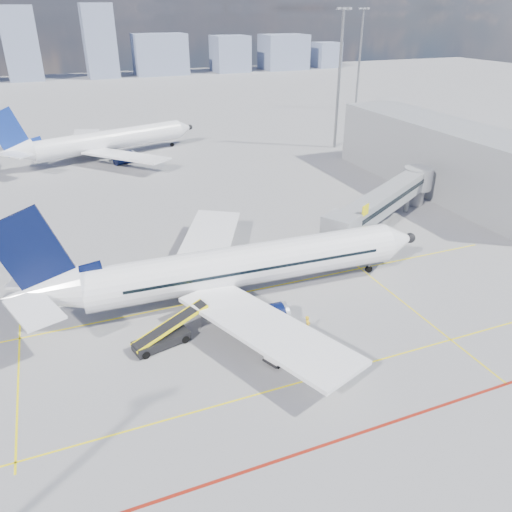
% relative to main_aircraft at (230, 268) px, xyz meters
% --- Properties ---
extents(ground, '(420.00, 420.00, 0.00)m').
position_rel_main_aircraft_xyz_m(ground, '(1.01, -7.57, -3.22)').
color(ground, gray).
rests_on(ground, ground).
extents(apron_markings, '(90.00, 35.12, 0.01)m').
position_rel_main_aircraft_xyz_m(apron_markings, '(0.43, -11.48, -3.21)').
color(apron_markings, yellow).
rests_on(apron_markings, ground).
extents(jet_bridge, '(23.55, 15.78, 6.30)m').
position_rel_main_aircraft_xyz_m(jet_bridge, '(24.52, 9.34, 0.52)').
color(jet_bridge, gray).
rests_on(jet_bridge, ground).
extents(terminal_block, '(10.00, 42.00, 10.00)m').
position_rel_main_aircraft_xyz_m(terminal_block, '(40.96, 18.43, 1.78)').
color(terminal_block, gray).
rests_on(terminal_block, ground).
extents(floodlight_mast_ne, '(3.20, 0.61, 25.45)m').
position_rel_main_aircraft_xyz_m(floodlight_mast_ne, '(39.01, 47.43, 10.37)').
color(floodlight_mast_ne, slate).
rests_on(floodlight_mast_ne, ground).
extents(floodlight_mast_far, '(3.20, 0.61, 25.45)m').
position_rel_main_aircraft_xyz_m(floodlight_mast_far, '(66.01, 82.43, 10.37)').
color(floodlight_mast_far, slate).
rests_on(floodlight_mast_far, ground).
extents(distant_skyline, '(246.96, 15.34, 27.64)m').
position_rel_main_aircraft_xyz_m(distant_skyline, '(-11.19, 182.43, 6.96)').
color(distant_skyline, slate).
rests_on(distant_skyline, ground).
extents(main_aircraft, '(40.63, 35.39, 11.84)m').
position_rel_main_aircraft_xyz_m(main_aircraft, '(0.00, 0.00, 0.00)').
color(main_aircraft, white).
rests_on(main_aircraft, ground).
extents(second_aircraft, '(37.44, 31.96, 11.20)m').
position_rel_main_aircraft_xyz_m(second_aircraft, '(-5.14, 56.04, 0.00)').
color(second_aircraft, white).
rests_on(second_aircraft, ground).
extents(baggage_tug, '(2.79, 2.15, 1.74)m').
position_rel_main_aircraft_xyz_m(baggage_tug, '(1.82, -8.05, -2.39)').
color(baggage_tug, white).
rests_on(baggage_tug, ground).
extents(cargo_dolly, '(3.61, 2.69, 1.81)m').
position_rel_main_aircraft_xyz_m(cargo_dolly, '(0.76, -10.39, -2.23)').
color(cargo_dolly, black).
rests_on(cargo_dolly, ground).
extents(belt_loader, '(6.88, 3.09, 2.76)m').
position_rel_main_aircraft_xyz_m(belt_loader, '(-7.77, -5.12, -2.51)').
color(belt_loader, black).
rests_on(belt_loader, ground).
extents(ramp_worker, '(0.78, 0.80, 1.85)m').
position_rel_main_aircraft_xyz_m(ramp_worker, '(4.04, -8.26, -2.30)').
color(ramp_worker, yellow).
rests_on(ramp_worker, ground).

